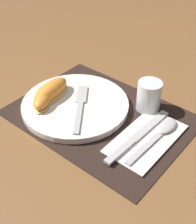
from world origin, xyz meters
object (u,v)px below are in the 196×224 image
at_px(knife, 137,137).
at_px(juice_glass, 149,97).
at_px(spoon, 161,132).
at_px(citrus_wedge_1, 44,97).
at_px(plate, 75,105).
at_px(fork, 80,104).
at_px(citrus_wedge_0, 52,90).

bearing_deg(knife, juice_glass, 111.17).
xyz_separation_m(spoon, citrus_wedge_1, (-0.29, -0.10, 0.02)).
height_order(plate, fork, fork).
distance_m(spoon, citrus_wedge_1, 0.31).
bearing_deg(citrus_wedge_0, fork, 11.49).
relative_size(plate, knife, 1.20).
height_order(plate, spoon, plate).
bearing_deg(juice_glass, citrus_wedge_0, -147.57).
height_order(fork, citrus_wedge_0, citrus_wedge_0).
xyz_separation_m(plate, spoon, (0.22, 0.05, -0.00)).
relative_size(fork, citrus_wedge_0, 1.35).
distance_m(knife, citrus_wedge_1, 0.26).
xyz_separation_m(juice_glass, spoon, (0.08, -0.06, -0.03)).
height_order(plate, knife, plate).
height_order(knife, citrus_wedge_1, citrus_wedge_1).
xyz_separation_m(knife, citrus_wedge_0, (-0.25, -0.02, 0.03)).
relative_size(plate, fork, 1.66).
relative_size(knife, fork, 1.38).
bearing_deg(citrus_wedge_1, fork, 29.34).
distance_m(knife, spoon, 0.06).
bearing_deg(juice_glass, plate, -141.40).
bearing_deg(knife, citrus_wedge_1, -168.60).
distance_m(plate, spoon, 0.23).
xyz_separation_m(juice_glass, citrus_wedge_0, (-0.21, -0.13, -0.00)).
bearing_deg(fork, plate, 178.14).
xyz_separation_m(fork, citrus_wedge_1, (-0.08, -0.05, 0.01)).
relative_size(plate, spoon, 1.46).
relative_size(knife, citrus_wedge_0, 1.87).
distance_m(citrus_wedge_0, citrus_wedge_1, 0.03).
relative_size(juice_glass, knife, 0.34).
distance_m(spoon, citrus_wedge_0, 0.30).
bearing_deg(spoon, juice_glass, 140.63).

